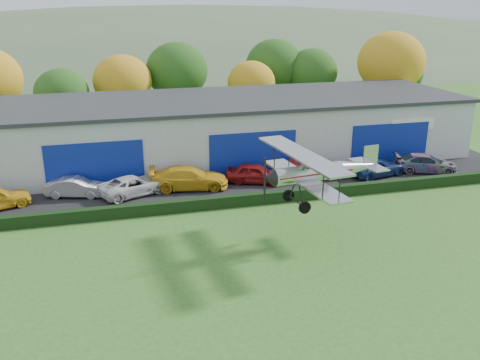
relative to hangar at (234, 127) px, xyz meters
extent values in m
cube|color=black|center=(-2.00, -6.98, -2.63)|extent=(48.00, 9.00, 0.05)
cube|color=black|center=(-2.00, -11.78, -2.26)|extent=(46.00, 0.60, 0.80)
cube|color=#B2B7BC|center=(0.00, 0.02, -0.16)|extent=(40.00, 12.00, 5.00)
cube|color=#2D3033|center=(0.00, 0.02, 2.49)|extent=(40.60, 12.60, 0.30)
cube|color=navy|center=(-12.00, -6.03, -0.86)|extent=(7.00, 0.12, 3.60)
cube|color=navy|center=(0.00, -6.03, -0.86)|extent=(7.00, 0.12, 3.60)
cube|color=navy|center=(12.00, -6.03, -0.86)|extent=(7.00, 0.12, 3.60)
cylinder|color=#3D2614|center=(-15.00, 10.02, -1.43)|extent=(0.36, 0.36, 2.45)
ellipsoid|color=#1E4C14|center=(-15.00, 10.02, 2.03)|extent=(5.32, 5.32, 4.79)
cylinder|color=#3D2614|center=(-9.00, 12.02, -1.26)|extent=(0.36, 0.36, 2.80)
ellipsoid|color=#B57C16|center=(-9.00, 12.02, 2.70)|extent=(6.08, 6.08, 5.47)
cylinder|color=#3D2614|center=(-3.00, 14.02, -1.08)|extent=(0.36, 0.36, 3.15)
ellipsoid|color=#1E4C14|center=(-3.00, 14.02, 3.37)|extent=(6.84, 6.84, 6.16)
cylinder|color=#3D2614|center=(5.00, 12.02, -1.43)|extent=(0.36, 0.36, 2.45)
ellipsoid|color=#B57C16|center=(5.00, 12.02, 2.03)|extent=(5.32, 5.32, 4.79)
cylinder|color=#3D2614|center=(13.00, 14.02, -1.26)|extent=(0.36, 0.36, 2.80)
ellipsoid|color=#1E4C14|center=(13.00, 14.02, 2.70)|extent=(6.08, 6.08, 5.47)
cylinder|color=#3D2614|center=(21.00, 10.02, -0.91)|extent=(0.36, 0.36, 3.50)
ellipsoid|color=#B57C16|center=(21.00, 10.02, 4.04)|extent=(7.60, 7.60, 6.84)
cylinder|color=#3D2614|center=(25.00, 14.02, -1.43)|extent=(0.36, 0.36, 2.45)
ellipsoid|color=#1E4C14|center=(25.00, 14.02, 2.03)|extent=(5.32, 5.32, 4.79)
cylinder|color=#3D2614|center=(9.00, 16.02, -1.08)|extent=(0.36, 0.36, 3.15)
ellipsoid|color=#1E4C14|center=(9.00, 16.02, 3.37)|extent=(6.84, 6.84, 6.16)
ellipsoid|color=#4C6642|center=(15.00, 112.02, -18.06)|extent=(320.00, 196.00, 56.00)
ellipsoid|color=#4C6642|center=(85.00, 112.02, -12.56)|extent=(240.00, 126.00, 36.00)
imported|color=silver|center=(-13.42, -7.18, -1.92)|extent=(4.41, 2.47, 1.38)
imported|color=silver|center=(-9.41, -7.87, -1.92)|extent=(5.47, 4.04, 1.38)
imported|color=gold|center=(-5.38, -7.63, -1.77)|extent=(6.03, 3.14, 1.67)
imported|color=maroon|center=(-0.29, -7.64, -1.85)|extent=(4.76, 3.26, 1.50)
imported|color=maroon|center=(4.42, -7.70, -1.80)|extent=(5.04, 2.16, 1.61)
imported|color=navy|center=(9.58, -8.37, -1.93)|extent=(5.24, 3.32, 1.35)
imported|color=gray|center=(13.90, -8.59, -1.88)|extent=(5.41, 3.63, 1.45)
cylinder|color=silver|center=(-0.23, -17.79, 1.40)|extent=(4.25, 1.49, 0.99)
cone|color=silver|center=(3.03, -17.38, 1.40)|extent=(2.51, 1.28, 0.99)
cone|color=black|center=(-2.56, -18.08, 1.40)|extent=(0.67, 1.05, 0.99)
cube|color=maroon|center=(0.10, -17.75, 1.46)|extent=(4.69, 1.57, 0.07)
cube|color=black|center=(0.31, -17.72, 1.86)|extent=(1.39, 0.82, 0.27)
cube|color=silver|center=(-0.45, -17.81, 1.07)|extent=(2.34, 7.99, 0.11)
cube|color=silver|center=(-0.66, -17.84, 2.55)|extent=(2.50, 8.44, 0.11)
cylinder|color=black|center=(-0.58, -20.70, 1.82)|extent=(0.07, 0.07, 1.42)
cylinder|color=black|center=(0.40, -20.58, 1.82)|extent=(0.07, 0.07, 1.42)
cylinder|color=black|center=(-1.29, -15.05, 1.82)|extent=(0.07, 0.07, 1.42)
cylinder|color=black|center=(-0.31, -14.93, 1.82)|extent=(0.07, 0.07, 1.42)
cylinder|color=black|center=(-0.62, -18.22, 2.17)|extent=(0.09, 0.24, 0.82)
cylinder|color=black|center=(-0.71, -17.46, 2.17)|extent=(0.09, 0.24, 0.82)
cylinder|color=black|center=(-0.82, -18.33, 0.47)|extent=(0.17, 0.77, 1.34)
cylinder|color=black|center=(-0.94, -17.41, 0.47)|extent=(0.17, 0.77, 1.34)
cylinder|color=black|center=(-0.88, -17.87, -0.19)|extent=(0.33, 2.07, 0.08)
cylinder|color=black|center=(-0.76, -18.85, -0.19)|extent=(0.71, 0.24, 0.70)
cylinder|color=black|center=(-1.00, -16.89, -0.19)|extent=(0.71, 0.24, 0.70)
cylinder|color=black|center=(3.79, -17.28, 1.13)|extent=(0.41, 0.12, 0.46)
cube|color=silver|center=(3.79, -17.28, 1.46)|extent=(1.33, 2.95, 0.07)
cube|color=silver|center=(3.90, -17.27, 2.00)|extent=(0.99, 0.19, 1.20)
cube|color=black|center=(-2.86, -18.11, 1.40)|extent=(0.08, 0.14, 2.41)
camera|label=1|loc=(-10.84, -43.12, 10.47)|focal=38.29mm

